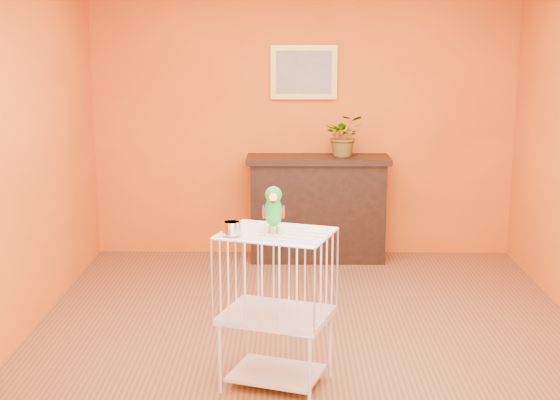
{
  "coord_description": "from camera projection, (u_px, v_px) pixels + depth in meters",
  "views": [
    {
      "loc": [
        -0.14,
        -5.14,
        2.08
      ],
      "look_at": [
        -0.19,
        -0.69,
        1.14
      ],
      "focal_mm": 50.0,
      "sensor_mm": 36.0,
      "label": 1
    }
  ],
  "objects": [
    {
      "name": "potted_plant",
      "position": [
        344.0,
        141.0,
        7.18
      ],
      "size": [
        0.37,
        0.41,
        0.31
      ],
      "primitive_type": "imported",
      "rotation": [
        0.0,
        0.0,
        0.04
      ],
      "color": "#26722D",
      "rests_on": "console_cabinet"
    },
    {
      "name": "feed_cup",
      "position": [
        232.0,
        228.0,
        4.47
      ],
      "size": [
        0.11,
        0.11,
        0.08
      ],
      "primitive_type": "cylinder",
      "color": "silver",
      "rests_on": "birdcage"
    },
    {
      "name": "birdcage",
      "position": [
        276.0,
        307.0,
        4.64
      ],
      "size": [
        0.74,
        0.65,
        0.96
      ],
      "rotation": [
        0.0,
        0.0,
        -0.33
      ],
      "color": "silver",
      "rests_on": "ground"
    },
    {
      "name": "parrot",
      "position": [
        273.0,
        209.0,
        4.53
      ],
      "size": [
        0.14,
        0.25,
        0.28
      ],
      "rotation": [
        0.0,
        0.0,
        0.01
      ],
      "color": "#59544C",
      "rests_on": "birdcage"
    },
    {
      "name": "room_shell",
      "position": [
        310.0,
        113.0,
        5.13
      ],
      "size": [
        4.5,
        4.5,
        4.5
      ],
      "color": "orange",
      "rests_on": "ground"
    },
    {
      "name": "framed_picture",
      "position": [
        304.0,
        72.0,
        7.26
      ],
      "size": [
        0.62,
        0.04,
        0.5
      ],
      "color": "gold",
      "rests_on": "room_shell"
    },
    {
      "name": "console_cabinet",
      "position": [
        317.0,
        208.0,
        7.33
      ],
      "size": [
        1.33,
        0.48,
        0.98
      ],
      "color": "black",
      "rests_on": "ground"
    },
    {
      "name": "ground",
      "position": [
        308.0,
        339.0,
        5.46
      ],
      "size": [
        4.5,
        4.5,
        0.0
      ],
      "primitive_type": "plane",
      "color": "brown",
      "rests_on": "ground"
    }
  ]
}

